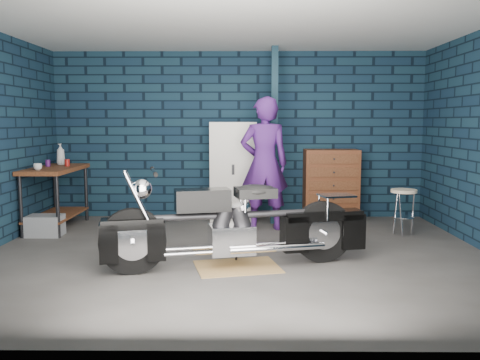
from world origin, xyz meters
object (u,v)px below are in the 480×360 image
at_px(tool_chest, 331,185).
at_px(workbench, 56,198).
at_px(motorcycle, 237,218).
at_px(storage_bin, 45,226).
at_px(shop_stool, 403,212).
at_px(locker, 233,171).
at_px(person, 264,164).

bearing_deg(tool_chest, workbench, -170.36).
relative_size(motorcycle, storage_bin, 5.32).
bearing_deg(shop_stool, motorcycle, -145.29).
height_order(workbench, storage_bin, workbench).
relative_size(motorcycle, locker, 1.57).
xyz_separation_m(workbench, locker, (2.60, 0.71, 0.33)).
height_order(person, locker, person).
bearing_deg(workbench, tool_chest, 9.64).
xyz_separation_m(person, shop_stool, (1.91, -0.40, -0.64)).
distance_m(workbench, tool_chest, 4.22).
relative_size(person, shop_stool, 2.99).
bearing_deg(tool_chest, locker, 180.00).
distance_m(person, shop_stool, 2.05).
distance_m(locker, tool_chest, 1.58).
xyz_separation_m(person, locker, (-0.46, 0.73, -0.18)).
bearing_deg(workbench, locker, 15.22).
relative_size(workbench, motorcycle, 0.57).
relative_size(workbench, shop_stool, 2.17).
xyz_separation_m(tool_chest, shop_stool, (0.81, -1.13, -0.24)).
distance_m(person, locker, 0.88).
distance_m(workbench, locker, 2.71).
bearing_deg(person, workbench, -7.05).
bearing_deg(storage_bin, person, 8.97).
bearing_deg(workbench, motorcycle, -36.42).
height_order(workbench, tool_chest, tool_chest).
bearing_deg(motorcycle, shop_stool, 21.45).
xyz_separation_m(workbench, tool_chest, (4.16, 0.71, 0.11)).
bearing_deg(storage_bin, motorcycle, -29.11).
bearing_deg(storage_bin, locker, 25.08).
height_order(storage_bin, tool_chest, tool_chest).
relative_size(person, locker, 1.23).
distance_m(storage_bin, tool_chest, 4.33).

